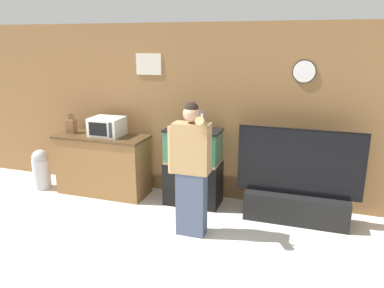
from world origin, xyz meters
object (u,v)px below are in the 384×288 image
(knife_block, at_px, (71,126))
(tv_on_stand, at_px, (297,195))
(aquarium_on_stand, at_px, (193,167))
(person_standing, at_px, (191,168))
(trash_bin, at_px, (41,169))
(microwave, at_px, (107,127))
(counter_island, at_px, (103,164))

(knife_block, relative_size, tv_on_stand, 0.20)
(aquarium_on_stand, xyz_separation_m, person_standing, (0.26, -0.88, 0.30))
(aquarium_on_stand, height_order, trash_bin, aquarium_on_stand)
(microwave, distance_m, knife_block, 0.63)
(aquarium_on_stand, xyz_separation_m, tv_on_stand, (1.48, -0.11, -0.20))
(microwave, bearing_deg, counter_island, -162.44)
(person_standing, relative_size, trash_bin, 2.55)
(person_standing, height_order, trash_bin, person_standing)
(counter_island, relative_size, knife_block, 4.51)
(trash_bin, bearing_deg, microwave, 9.33)
(counter_island, distance_m, knife_block, 0.79)
(aquarium_on_stand, relative_size, trash_bin, 1.73)
(counter_island, height_order, microwave, microwave)
(counter_island, bearing_deg, knife_block, 179.24)
(counter_island, bearing_deg, microwave, 17.56)
(microwave, xyz_separation_m, tv_on_stand, (2.86, -0.08, -0.71))
(tv_on_stand, height_order, person_standing, person_standing)
(tv_on_stand, height_order, trash_bin, tv_on_stand)
(microwave, xyz_separation_m, person_standing, (1.63, -0.85, -0.21))
(trash_bin, bearing_deg, knife_block, 17.54)
(knife_block, bearing_deg, microwave, 2.02)
(microwave, xyz_separation_m, knife_block, (-0.62, -0.02, -0.03))
(counter_island, bearing_deg, trash_bin, -171.40)
(tv_on_stand, bearing_deg, person_standing, -147.80)
(person_standing, bearing_deg, knife_block, 159.83)
(tv_on_stand, bearing_deg, trash_bin, -178.42)
(tv_on_stand, bearing_deg, aquarium_on_stand, 175.84)
(knife_block, height_order, person_standing, person_standing)
(counter_island, bearing_deg, aquarium_on_stand, 2.26)
(counter_island, bearing_deg, tv_on_stand, -0.97)
(person_standing, bearing_deg, tv_on_stand, 32.20)
(knife_block, bearing_deg, aquarium_on_stand, 1.46)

